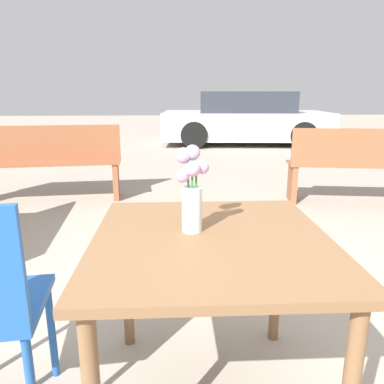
# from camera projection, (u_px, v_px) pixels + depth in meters

# --- Properties ---
(table_front) EXTENTS (0.86, 0.91, 0.71)m
(table_front) POSITION_uv_depth(u_px,v_px,m) (211.00, 262.00, 1.37)
(table_front) COLOR brown
(table_front) RESTS_ON ground_plane
(flower_vase) EXTENTS (0.12, 0.13, 0.32)m
(flower_vase) POSITION_uv_depth(u_px,v_px,m) (191.00, 194.00, 1.36)
(flower_vase) COLOR silver
(flower_vase) RESTS_ON table_front
(bench_middle) EXTENTS (1.72, 0.51, 0.85)m
(bench_middle) POSITION_uv_depth(u_px,v_px,m) (46.00, 160.00, 4.30)
(bench_middle) COLOR brown
(bench_middle) RESTS_ON ground_plane
(bench_far) EXTENTS (1.96, 0.65, 0.85)m
(bench_far) POSITION_uv_depth(u_px,v_px,m) (380.00, 163.00, 4.07)
(bench_far) COLOR brown
(bench_far) RESTS_ON ground_plane
(parked_car) EXTENTS (4.05, 2.21, 1.24)m
(parked_car) POSITION_uv_depth(u_px,v_px,m) (245.00, 119.00, 9.08)
(parked_car) COLOR silver
(parked_car) RESTS_ON ground_plane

